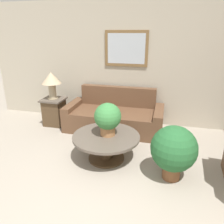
{
  "coord_description": "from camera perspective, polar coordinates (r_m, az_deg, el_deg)",
  "views": [
    {
      "loc": [
        0.52,
        -1.5,
        1.98
      ],
      "look_at": [
        -0.41,
        2.18,
        0.57
      ],
      "focal_mm": 35.0,
      "sensor_mm": 36.0,
      "label": 1
    }
  ],
  "objects": [
    {
      "name": "wall_back",
      "position": [
        4.78,
        7.81,
        12.09
      ],
      "size": [
        7.12,
        0.09,
        2.6
      ],
      "color": "#B2A893",
      "rests_on": "ground_plane"
    },
    {
      "name": "couch_main",
      "position": [
        4.65,
        0.69,
        -1.2
      ],
      "size": [
        2.02,
        0.91,
        0.85
      ],
      "color": "brown",
      "rests_on": "ground_plane"
    },
    {
      "name": "coffee_table",
      "position": [
        3.54,
        -1.52,
        -7.8
      ],
      "size": [
        1.08,
        1.08,
        0.42
      ],
      "color": "#4C3823",
      "rests_on": "ground_plane"
    },
    {
      "name": "side_table",
      "position": [
        5.02,
        -14.82,
        0.16
      ],
      "size": [
        0.47,
        0.47,
        0.6
      ],
      "color": "#4C3823",
      "rests_on": "ground_plane"
    },
    {
      "name": "table_lamp",
      "position": [
        4.83,
        -15.56,
        7.97
      ],
      "size": [
        0.41,
        0.41,
        0.58
      ],
      "color": "tan",
      "rests_on": "side_table"
    },
    {
      "name": "potted_plant_on_table",
      "position": [
        3.4,
        -1.14,
        -1.53
      ],
      "size": [
        0.43,
        0.43,
        0.53
      ],
      "color": "#9E6B42",
      "rests_on": "coffee_table"
    },
    {
      "name": "potted_plant_floor",
      "position": [
        3.15,
        15.8,
        -9.46
      ],
      "size": [
        0.64,
        0.64,
        0.8
      ],
      "color": "brown",
      "rests_on": "ground_plane"
    }
  ]
}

